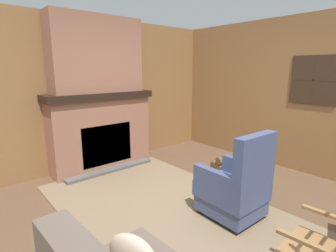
{
  "coord_description": "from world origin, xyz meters",
  "views": [
    {
      "loc": [
        1.84,
        -1.98,
        1.7
      ],
      "look_at": [
        -0.93,
        0.4,
        0.9
      ],
      "focal_mm": 28.0,
      "sensor_mm": 36.0,
      "label": 1
    }
  ],
  "objects": [
    {
      "name": "fireplace_hearth",
      "position": [
        -2.21,
        0.0,
        0.65
      ],
      "size": [
        0.63,
        1.8,
        1.32
      ],
      "color": "#93604C",
      "rests_on": "ground"
    },
    {
      "name": "armchair",
      "position": [
        0.25,
        0.4,
        0.37
      ],
      "size": [
        0.69,
        0.62,
        1.04
      ],
      "rotation": [
        0.0,
        0.0,
        3.11
      ],
      "color": "#3D4C75",
      "rests_on": "ground"
    },
    {
      "name": "wood_panel_wall_back",
      "position": [
        0.0,
        2.46,
        1.28
      ],
      "size": [
        5.46,
        0.09,
        2.54
      ],
      "color": "olive",
      "rests_on": "ground"
    },
    {
      "name": "area_rug",
      "position": [
        -0.27,
        -0.08,
        0.01
      ],
      "size": [
        3.66,
        2.08,
        0.01
      ],
      "color": "#7A664C",
      "rests_on": "ground"
    },
    {
      "name": "chimney_breast",
      "position": [
        -2.22,
        0.0,
        1.92
      ],
      "size": [
        0.37,
        1.5,
        1.21
      ],
      "color": "#93604C",
      "rests_on": "fireplace_hearth"
    },
    {
      "name": "wood_panel_wall_left",
      "position": [
        -2.46,
        0.0,
        1.27
      ],
      "size": [
        0.06,
        5.46,
        2.54
      ],
      "color": "olive",
      "rests_on": "ground"
    },
    {
      "name": "oil_lamp_vase",
      "position": [
        -2.26,
        -0.36,
        1.42
      ],
      "size": [
        0.11,
        0.11,
        0.3
      ],
      "color": "#99B29E",
      "rests_on": "fireplace_hearth"
    },
    {
      "name": "storage_case",
      "position": [
        -2.26,
        0.42,
        1.37
      ],
      "size": [
        0.15,
        0.27,
        0.11
      ],
      "color": "gray",
      "rests_on": "fireplace_hearth"
    },
    {
      "name": "ground_plane",
      "position": [
        0.0,
        0.0,
        0.0
      ],
      "size": [
        14.0,
        14.0,
        0.0
      ],
      "primitive_type": "plane",
      "color": "brown"
    },
    {
      "name": "firewood_stack",
      "position": [
        -0.71,
        1.56,
        0.1
      ],
      "size": [
        0.49,
        0.49,
        0.25
      ],
      "rotation": [
        0.0,
        0.0,
        -0.21
      ],
      "color": "brown",
      "rests_on": "ground"
    },
    {
      "name": "decorative_plate_on_mantel",
      "position": [
        -2.28,
        0.04,
        1.44
      ],
      "size": [
        0.06,
        0.24,
        0.24
      ],
      "color": "red",
      "rests_on": "fireplace_hearth"
    }
  ]
}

